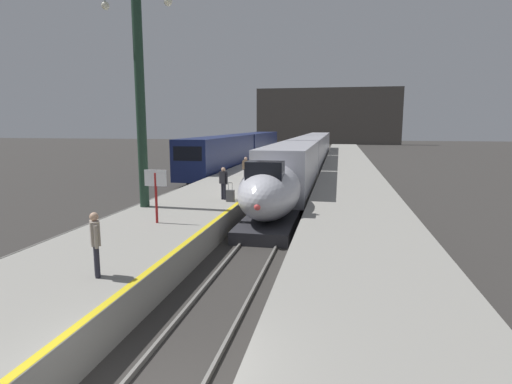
{
  "coord_description": "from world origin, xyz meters",
  "views": [
    {
      "loc": [
        3.11,
        -5.73,
        4.91
      ],
      "look_at": [
        -0.64,
        13.09,
        1.8
      ],
      "focal_mm": 29.18,
      "sensor_mm": 36.0,
      "label": 1
    }
  ],
  "objects_px": {
    "regional_train_adjacent": "(242,149)",
    "station_column_mid": "(139,77)",
    "passenger_mid_platform": "(246,167)",
    "departure_info_board": "(156,185)",
    "highspeed_train_main": "(308,153)",
    "passenger_near_edge": "(223,181)",
    "passenger_far_waiting": "(95,239)",
    "rolling_suitcase": "(230,196)"
  },
  "relations": [
    {
      "from": "regional_train_adjacent",
      "to": "station_column_mid",
      "type": "distance_m",
      "value": 30.34
    },
    {
      "from": "regional_train_adjacent",
      "to": "passenger_mid_platform",
      "type": "relative_size",
      "value": 21.66
    },
    {
      "from": "departure_info_board",
      "to": "passenger_mid_platform",
      "type": "bearing_deg",
      "value": 86.35
    },
    {
      "from": "highspeed_train_main",
      "to": "station_column_mid",
      "type": "distance_m",
      "value": 26.5
    },
    {
      "from": "passenger_near_edge",
      "to": "passenger_far_waiting",
      "type": "xyz_separation_m",
      "value": [
        -0.16,
        -11.41,
        0.0
      ]
    },
    {
      "from": "highspeed_train_main",
      "to": "passenger_far_waiting",
      "type": "bearing_deg",
      "value": -94.81
    },
    {
      "from": "station_column_mid",
      "to": "rolling_suitcase",
      "type": "bearing_deg",
      "value": 28.8
    },
    {
      "from": "regional_train_adjacent",
      "to": "departure_info_board",
      "type": "height_order",
      "value": "regional_train_adjacent"
    },
    {
      "from": "passenger_far_waiting",
      "to": "rolling_suitcase",
      "type": "bearing_deg",
      "value": 86.53
    },
    {
      "from": "regional_train_adjacent",
      "to": "passenger_near_edge",
      "type": "bearing_deg",
      "value": -78.85
    },
    {
      "from": "departure_info_board",
      "to": "passenger_far_waiting",
      "type": "bearing_deg",
      "value": -79.99
    },
    {
      "from": "station_column_mid",
      "to": "highspeed_train_main",
      "type": "bearing_deg",
      "value": 76.89
    },
    {
      "from": "regional_train_adjacent",
      "to": "rolling_suitcase",
      "type": "xyz_separation_m",
      "value": [
        5.88,
        -27.83,
        -0.77
      ]
    },
    {
      "from": "passenger_far_waiting",
      "to": "rolling_suitcase",
      "type": "relative_size",
      "value": 1.72
    },
    {
      "from": "station_column_mid",
      "to": "passenger_far_waiting",
      "type": "bearing_deg",
      "value": -71.15
    },
    {
      "from": "station_column_mid",
      "to": "passenger_near_edge",
      "type": "relative_size",
      "value": 5.98
    },
    {
      "from": "regional_train_adjacent",
      "to": "passenger_far_waiting",
      "type": "bearing_deg",
      "value": -82.31
    },
    {
      "from": "station_column_mid",
      "to": "departure_info_board",
      "type": "bearing_deg",
      "value": -56.46
    },
    {
      "from": "station_column_mid",
      "to": "passenger_mid_platform",
      "type": "height_order",
      "value": "station_column_mid"
    },
    {
      "from": "passenger_mid_platform",
      "to": "highspeed_train_main",
      "type": "bearing_deg",
      "value": 78.85
    },
    {
      "from": "passenger_mid_platform",
      "to": "rolling_suitcase",
      "type": "relative_size",
      "value": 1.72
    },
    {
      "from": "highspeed_train_main",
      "to": "regional_train_adjacent",
      "type": "distance_m",
      "value": 9.28
    },
    {
      "from": "rolling_suitcase",
      "to": "station_column_mid",
      "type": "bearing_deg",
      "value": -151.2
    },
    {
      "from": "station_column_mid",
      "to": "departure_info_board",
      "type": "xyz_separation_m",
      "value": [
        1.99,
        -3.01,
        -4.5
      ]
    },
    {
      "from": "station_column_mid",
      "to": "passenger_far_waiting",
      "type": "relative_size",
      "value": 5.98
    },
    {
      "from": "rolling_suitcase",
      "to": "passenger_near_edge",
      "type": "bearing_deg",
      "value": 133.69
    },
    {
      "from": "highspeed_train_main",
      "to": "passenger_mid_platform",
      "type": "bearing_deg",
      "value": -101.15
    },
    {
      "from": "highspeed_train_main",
      "to": "passenger_mid_platform",
      "type": "height_order",
      "value": "highspeed_train_main"
    },
    {
      "from": "highspeed_train_main",
      "to": "passenger_far_waiting",
      "type": "xyz_separation_m",
      "value": [
        -2.87,
        -34.19,
        0.08
      ]
    },
    {
      "from": "passenger_near_edge",
      "to": "passenger_mid_platform",
      "type": "relative_size",
      "value": 1.0
    },
    {
      "from": "regional_train_adjacent",
      "to": "station_column_mid",
      "type": "bearing_deg",
      "value": -85.79
    },
    {
      "from": "passenger_far_waiting",
      "to": "rolling_suitcase",
      "type": "distance_m",
      "value": 10.93
    },
    {
      "from": "rolling_suitcase",
      "to": "departure_info_board",
      "type": "height_order",
      "value": "departure_info_board"
    },
    {
      "from": "station_column_mid",
      "to": "passenger_far_waiting",
      "type": "height_order",
      "value": "station_column_mid"
    },
    {
      "from": "regional_train_adjacent",
      "to": "station_column_mid",
      "type": "xyz_separation_m",
      "value": [
        2.2,
        -29.86,
        4.93
      ]
    },
    {
      "from": "highspeed_train_main",
      "to": "passenger_far_waiting",
      "type": "height_order",
      "value": "highspeed_train_main"
    },
    {
      "from": "station_column_mid",
      "to": "passenger_far_waiting",
      "type": "distance_m",
      "value": 10.62
    },
    {
      "from": "highspeed_train_main",
      "to": "passenger_mid_platform",
      "type": "distance_m",
      "value": 16.05
    },
    {
      "from": "regional_train_adjacent",
      "to": "passenger_mid_platform",
      "type": "bearing_deg",
      "value": -76.16
    },
    {
      "from": "station_column_mid",
      "to": "rolling_suitcase",
      "type": "distance_m",
      "value": 7.09
    },
    {
      "from": "passenger_far_waiting",
      "to": "departure_info_board",
      "type": "distance_m",
      "value": 5.97
    },
    {
      "from": "station_column_mid",
      "to": "passenger_far_waiting",
      "type": "xyz_separation_m",
      "value": [
        3.03,
        -8.86,
        -5.02
      ]
    }
  ]
}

